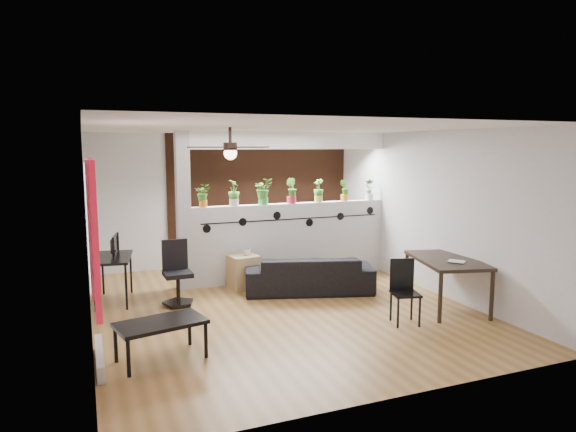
{
  "coord_description": "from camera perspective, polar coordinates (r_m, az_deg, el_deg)",
  "views": [
    {
      "loc": [
        -2.61,
        -6.86,
        2.35
      ],
      "look_at": [
        0.37,
        0.6,
        1.26
      ],
      "focal_mm": 32.0,
      "sensor_mm": 36.0,
      "label": 1
    }
  ],
  "objects": [
    {
      "name": "room_shell",
      "position": [
        7.41,
        -0.96,
        -0.4
      ],
      "size": [
        6.3,
        7.1,
        2.9
      ],
      "color": "brown",
      "rests_on": "ground"
    },
    {
      "name": "partition_wall",
      "position": [
        9.18,
        0.38,
        -2.77
      ],
      "size": [
        3.6,
        0.18,
        1.35
      ],
      "primitive_type": "cube",
      "color": "#BCBCC1",
      "rests_on": "ground"
    },
    {
      "name": "ceiling_header",
      "position": [
        9.02,
        0.39,
        8.38
      ],
      "size": [
        3.6,
        0.18,
        0.3
      ],
      "primitive_type": "cube",
      "color": "white",
      "rests_on": "room_shell"
    },
    {
      "name": "pier_column",
      "position": [
        8.55,
        -11.55,
        0.54
      ],
      "size": [
        0.22,
        0.2,
        2.6
      ],
      "primitive_type": "cube",
      "color": "#BCBCC1",
      "rests_on": "ground"
    },
    {
      "name": "brick_panel",
      "position": [
        10.45,
        -2.66,
        1.98
      ],
      "size": [
        3.9,
        0.05,
        2.6
      ],
      "primitive_type": "cube",
      "color": "brown",
      "rests_on": "ground"
    },
    {
      "name": "vine_decal",
      "position": [
        9.03,
        0.62,
        -0.34
      ],
      "size": [
        3.31,
        0.01,
        0.3
      ],
      "color": "black",
      "rests_on": "partition_wall"
    },
    {
      "name": "window_assembly",
      "position": [
        5.72,
        -21.03,
        -1.24
      ],
      "size": [
        0.09,
        1.3,
        1.55
      ],
      "color": "white",
      "rests_on": "room_shell"
    },
    {
      "name": "baseboard_heater",
      "position": [
        6.09,
        -20.21,
        -14.54
      ],
      "size": [
        0.08,
        1.0,
        0.18
      ],
      "primitive_type": "cube",
      "color": "silver",
      "rests_on": "ground"
    },
    {
      "name": "corkboard",
      "position": [
        7.87,
        -21.37,
        -0.09
      ],
      "size": [
        0.03,
        0.6,
        0.45
      ],
      "primitive_type": "cube",
      "color": "olive",
      "rests_on": "room_shell"
    },
    {
      "name": "framed_art",
      "position": [
        7.77,
        -21.57,
        3.51
      ],
      "size": [
        0.03,
        0.34,
        0.44
      ],
      "color": "#8C7259",
      "rests_on": "room_shell"
    },
    {
      "name": "ceiling_fan",
      "position": [
        6.8,
        -6.43,
        7.4
      ],
      "size": [
        1.19,
        1.19,
        0.43
      ],
      "color": "black",
      "rests_on": "room_shell"
    },
    {
      "name": "potted_plant_0",
      "position": [
        8.59,
        -9.42,
        2.34
      ],
      "size": [
        0.23,
        0.2,
        0.39
      ],
      "color": "orange",
      "rests_on": "partition_wall"
    },
    {
      "name": "potted_plant_1",
      "position": [
        8.72,
        -6.04,
        2.65
      ],
      "size": [
        0.24,
        0.27,
        0.44
      ],
      "color": "silver",
      "rests_on": "partition_wall"
    },
    {
      "name": "potted_plant_2",
      "position": [
        8.87,
        -2.77,
        2.84
      ],
      "size": [
        0.25,
        0.21,
        0.46
      ],
      "color": "green",
      "rests_on": "partition_wall"
    },
    {
      "name": "potted_plant_3",
      "position": [
        9.06,
        0.39,
        2.92
      ],
      "size": [
        0.28,
        0.3,
        0.45
      ],
      "color": "#AF1C3A",
      "rests_on": "partition_wall"
    },
    {
      "name": "potted_plant_4",
      "position": [
        9.27,
        3.41,
        2.91
      ],
      "size": [
        0.26,
        0.27,
        0.42
      ],
      "color": "gold",
      "rests_on": "partition_wall"
    },
    {
      "name": "potted_plant_5",
      "position": [
        9.51,
        6.29,
        2.92
      ],
      "size": [
        0.24,
        0.22,
        0.39
      ],
      "color": "orange",
      "rests_on": "partition_wall"
    },
    {
      "name": "potted_plant_6",
      "position": [
        9.76,
        9.02,
        3.03
      ],
      "size": [
        0.24,
        0.21,
        0.4
      ],
      "color": "silver",
      "rests_on": "partition_wall"
    },
    {
      "name": "sofa",
      "position": [
        8.39,
        2.33,
        -6.51
      ],
      "size": [
        2.09,
        1.31,
        0.57
      ],
      "primitive_type": "imported",
      "rotation": [
        0.0,
        0.0,
        2.84
      ],
      "color": "black",
      "rests_on": "ground"
    },
    {
      "name": "cube_shelf",
      "position": [
        8.61,
        -4.95,
        -6.21
      ],
      "size": [
        0.52,
        0.48,
        0.56
      ],
      "primitive_type": "cube",
      "rotation": [
        0.0,
        0.0,
        0.17
      ],
      "color": "tan",
      "rests_on": "ground"
    },
    {
      "name": "cup",
      "position": [
        8.55,
        -4.65,
        -4.04
      ],
      "size": [
        0.16,
        0.16,
        0.1
      ],
      "primitive_type": "imported",
      "rotation": [
        0.0,
        0.0,
        -0.29
      ],
      "color": "gray",
      "rests_on": "cube_shelf"
    },
    {
      "name": "computer_desk",
      "position": [
        8.2,
        -18.87,
        -4.73
      ],
      "size": [
        0.66,
        1.04,
        0.7
      ],
      "color": "black",
      "rests_on": "ground"
    },
    {
      "name": "monitor",
      "position": [
        8.32,
        -18.97,
        -3.5
      ],
      "size": [
        0.3,
        0.11,
        0.17
      ],
      "primitive_type": "imported",
      "rotation": [
        0.0,
        0.0,
        1.37
      ],
      "color": "black",
      "rests_on": "computer_desk"
    },
    {
      "name": "office_chair",
      "position": [
        7.87,
        -12.22,
        -6.63
      ],
      "size": [
        0.49,
        0.49,
        0.95
      ],
      "color": "black",
      "rests_on": "ground"
    },
    {
      "name": "dining_table",
      "position": [
        7.84,
        17.24,
        -5.11
      ],
      "size": [
        1.12,
        1.5,
        0.73
      ],
      "color": "black",
      "rests_on": "ground"
    },
    {
      "name": "book",
      "position": [
        7.53,
        18.11,
        -4.97
      ],
      "size": [
        0.28,
        0.28,
        0.02
      ],
      "primitive_type": "imported",
      "rotation": [
        0.0,
        0.0,
        0.7
      ],
      "color": "gray",
      "rests_on": "dining_table"
    },
    {
      "name": "folding_chair",
      "position": [
        7.09,
        12.72,
        -7.52
      ],
      "size": [
        0.42,
        0.42,
        0.86
      ],
      "color": "black",
      "rests_on": "ground"
    },
    {
      "name": "coffee_table",
      "position": [
        5.94,
        -13.96,
        -11.72
      ],
      "size": [
        1.04,
        0.72,
        0.44
      ],
      "color": "black",
      "rests_on": "ground"
    }
  ]
}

